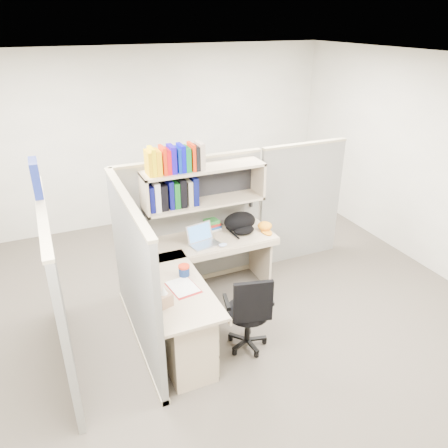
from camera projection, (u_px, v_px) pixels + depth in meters
name	position (u px, v px, depth m)	size (l,w,h in m)	color
ground	(221.00, 320.00, 4.86)	(6.00, 6.00, 0.00)	#37322A
room_shell	(220.00, 184.00, 4.16)	(6.00, 6.00, 6.00)	#ACA99B
cubicle	(173.00, 237.00, 4.71)	(3.79, 1.84, 1.95)	slate
desk	(194.00, 312.00, 4.29)	(1.74, 1.75, 0.73)	tan
laptop	(204.00, 236.00, 4.87)	(0.32, 0.32, 0.23)	#ADADB2
backpack	(242.00, 223.00, 5.17)	(0.39, 0.30, 0.23)	black
orange_cap	(265.00, 226.00, 5.26)	(0.17, 0.20, 0.10)	orange
snack_canister	(184.00, 270.00, 4.32)	(0.11, 0.11, 0.11)	navy
tissue_box	(164.00, 296.00, 3.86)	(0.12, 0.12, 0.19)	#A17A5B
mouse	(223.00, 245.00, 4.89)	(0.10, 0.07, 0.04)	#9CB1DD
paper_cup	(198.00, 231.00, 5.12)	(0.08, 0.08, 0.11)	silver
book_stack	(210.00, 224.00, 5.29)	(0.18, 0.25, 0.12)	gray
loose_paper	(183.00, 286.00, 4.17)	(0.23, 0.31, 0.00)	silver
task_chair	(248.00, 323.00, 4.32)	(0.51, 0.47, 0.90)	black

